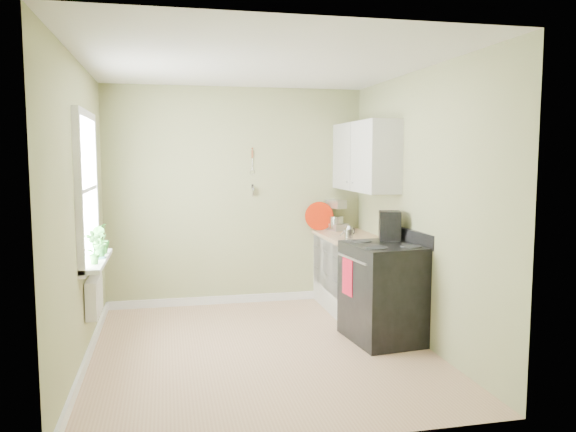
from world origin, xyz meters
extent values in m
cube|color=tan|center=(0.00, 0.00, -0.01)|extent=(3.20, 3.60, 0.02)
cube|color=white|center=(0.00, 0.00, 2.71)|extent=(3.20, 3.60, 0.02)
cube|color=tan|center=(0.00, 1.81, 1.35)|extent=(3.20, 0.02, 2.70)
cube|color=tan|center=(-1.61, 0.00, 1.35)|extent=(0.02, 3.60, 2.70)
cube|color=tan|center=(1.61, 0.00, 1.35)|extent=(0.02, 3.60, 2.70)
cube|color=silver|center=(1.30, 1.00, 0.43)|extent=(0.60, 1.60, 0.87)
cube|color=tan|center=(1.29, 1.00, 0.89)|extent=(0.64, 1.60, 0.04)
cube|color=silver|center=(1.43, 1.10, 1.85)|extent=(0.35, 1.40, 0.80)
cube|color=white|center=(-1.59, 0.30, 1.55)|extent=(0.02, 1.00, 1.30)
cube|color=white|center=(-1.57, 0.30, 2.24)|extent=(0.06, 1.14, 0.07)
cube|color=white|center=(-1.57, 0.30, 0.86)|extent=(0.06, 1.14, 0.07)
cube|color=white|center=(-1.57, 0.30, 1.55)|extent=(0.04, 1.00, 0.04)
cube|color=white|center=(-1.51, 0.30, 0.88)|extent=(0.18, 1.14, 0.04)
cube|color=white|center=(-1.54, 0.25, 0.55)|extent=(0.12, 0.50, 0.35)
cylinder|color=tan|center=(0.20, 1.78, 1.88)|extent=(0.02, 0.02, 0.10)
cylinder|color=silver|center=(0.20, 1.78, 1.76)|extent=(0.01, 0.01, 0.16)
cylinder|color=silver|center=(0.20, 1.78, 1.42)|extent=(0.01, 0.14, 0.14)
cube|color=black|center=(1.27, 0.05, 0.47)|extent=(0.77, 0.87, 0.95)
cube|color=black|center=(1.27, 0.05, 0.96)|extent=(0.77, 0.87, 0.03)
cube|color=black|center=(1.58, 0.05, 1.03)|extent=(0.15, 0.80, 0.15)
cylinder|color=#B2B2B7|center=(0.92, 0.05, 0.84)|extent=(0.09, 0.65, 0.02)
cube|color=#AA1327|center=(0.92, 0.16, 0.65)|extent=(0.05, 0.23, 0.40)
cube|color=#B2B2B7|center=(1.26, 1.72, 0.95)|extent=(0.32, 0.38, 0.09)
cube|color=#B2B2B7|center=(1.26, 1.86, 1.10)|extent=(0.15, 0.13, 0.24)
cube|color=#B2B2B7|center=(1.26, 1.74, 1.24)|extent=(0.26, 0.36, 0.11)
sphere|color=#B2B2B7|center=(1.26, 1.86, 1.28)|extent=(0.13, 0.13, 0.13)
cylinder|color=silver|center=(1.26, 1.65, 1.02)|extent=(0.18, 0.18, 0.15)
cylinder|color=silver|center=(1.14, 0.80, 0.98)|extent=(0.10, 0.10, 0.13)
cone|color=silver|center=(1.14, 0.80, 1.06)|extent=(0.10, 0.10, 0.04)
cylinder|color=silver|center=(1.07, 0.80, 1.00)|extent=(0.09, 0.05, 0.07)
cube|color=black|center=(1.42, 0.30, 1.10)|extent=(0.28, 0.29, 0.38)
cylinder|color=black|center=(1.39, 0.30, 0.99)|extent=(0.12, 0.12, 0.13)
cylinder|color=#9C1803|center=(1.05, 1.72, 1.09)|extent=(0.37, 0.15, 0.36)
cylinder|color=tan|center=(1.06, 0.30, 0.94)|extent=(0.06, 0.06, 0.06)
cylinder|color=#9C1803|center=(1.06, 0.30, 0.98)|extent=(0.07, 0.07, 0.01)
imported|color=#337F2C|center=(-1.50, 0.01, 1.05)|extent=(0.19, 0.18, 0.30)
imported|color=#337F2C|center=(-1.50, 0.37, 1.04)|extent=(0.21, 0.20, 0.29)
imported|color=#337F2C|center=(-1.50, 0.58, 1.05)|extent=(0.21, 0.21, 0.30)
camera|label=1|loc=(-0.86, -5.16, 1.86)|focal=35.00mm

